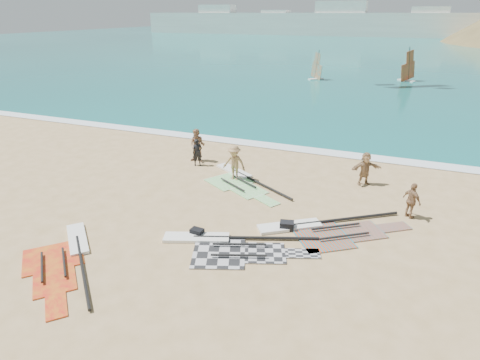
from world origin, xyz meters
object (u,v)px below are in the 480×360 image
at_px(rig_green, 240,180).
at_px(beachgoer_left, 197,145).
at_px(gear_bag_near, 287,226).
at_px(beachgoer_back, 412,201).
at_px(gear_bag_far, 197,232).
at_px(rig_red, 66,257).
at_px(rig_orange, 323,229).
at_px(rig_grey, 227,245).
at_px(person_wetsuit, 197,153).
at_px(beachgoer_right, 365,169).
at_px(beachgoer_mid, 234,163).

relative_size(rig_green, beachgoer_left, 2.68).
distance_m(gear_bag_near, beachgoer_back, 5.47).
height_order(gear_bag_far, beachgoer_left, beachgoer_left).
bearing_deg(rig_red, beachgoer_left, 134.81).
bearing_deg(rig_orange, rig_grey, -175.85).
bearing_deg(beachgoer_left, rig_grey, -63.65).
distance_m(beachgoer_left, beachgoer_back, 11.96).
bearing_deg(rig_orange, beachgoer_back, 2.57).
bearing_deg(rig_orange, person_wetsuit, 114.53).
bearing_deg(rig_orange, rig_red, 178.46).
bearing_deg(rig_green, person_wetsuit, -170.22).
relative_size(rig_red, beachgoer_right, 2.87).
height_order(rig_grey, rig_green, same).
xyz_separation_m(person_wetsuit, beachgoer_right, (9.09, 0.75, 0.08)).
xyz_separation_m(rig_red, beachgoer_left, (-0.34, 10.75, 0.92)).
xyz_separation_m(person_wetsuit, beachgoer_mid, (2.78, -1.22, 0.18)).
xyz_separation_m(rig_green, person_wetsuit, (-3.07, 1.22, 0.72)).
height_order(rig_orange, gear_bag_far, gear_bag_far).
distance_m(rig_grey, person_wetsuit, 8.87).
relative_size(rig_orange, beachgoer_left, 3.04).
bearing_deg(beachgoer_right, beachgoer_back, -86.28).
xyz_separation_m(rig_green, beachgoer_right, (6.01, 1.97, 0.80)).
relative_size(gear_bag_near, gear_bag_far, 1.13).
relative_size(rig_green, rig_red, 1.07).
relative_size(beachgoer_mid, beachgoer_back, 1.20).
bearing_deg(gear_bag_far, rig_red, -138.80).
height_order(rig_red, gear_bag_near, gear_bag_near).
bearing_deg(beachgoer_right, gear_bag_near, -144.11).
xyz_separation_m(rig_orange, gear_bag_far, (-4.50, -2.27, 0.10)).
xyz_separation_m(rig_red, beachgoer_back, (11.27, 7.89, 0.74)).
relative_size(beachgoer_left, beachgoer_mid, 1.03).
distance_m(rig_grey, beachgoer_back, 8.09).
height_order(beachgoer_mid, beachgoer_right, beachgoer_mid).
height_order(rig_green, beachgoer_right, beachgoer_right).
xyz_separation_m(rig_green, beachgoer_mid, (-0.29, -0.01, 0.90)).
distance_m(rig_orange, gear_bag_near, 1.47).
bearing_deg(person_wetsuit, rig_green, -59.15).
xyz_separation_m(beachgoer_left, beachgoer_right, (9.40, 0.14, -0.12)).
xyz_separation_m(gear_bag_far, beachgoer_left, (-3.93, 7.60, 0.82)).
bearing_deg(beachgoer_back, rig_orange, 82.39).
height_order(gear_bag_far, beachgoer_right, beachgoer_right).
xyz_separation_m(person_wetsuit, beachgoer_back, (11.30, -2.25, 0.02)).
height_order(person_wetsuit, beachgoer_left, beachgoer_left).
distance_m(rig_grey, beachgoer_mid, 6.52).
relative_size(gear_bag_far, beachgoer_left, 0.25).
xyz_separation_m(rig_red, gear_bag_far, (3.59, 3.15, 0.10)).
bearing_deg(gear_bag_near, beachgoer_right, 68.56).
bearing_deg(rig_grey, rig_green, 87.17).
bearing_deg(person_wetsuit, beachgoer_right, -32.83).
bearing_deg(rig_red, rig_green, 114.15).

